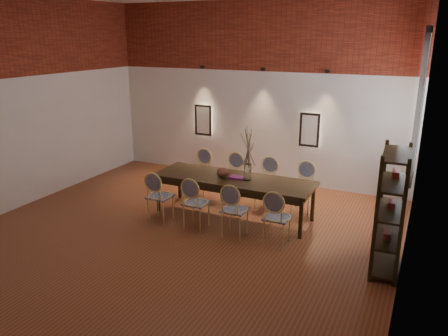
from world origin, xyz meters
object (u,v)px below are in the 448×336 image
at_px(dining_table, 233,197).
at_px(shelving_rack, 390,211).
at_px(chair_far_c, 266,183).
at_px(book, 237,177).
at_px(bowl, 223,173).
at_px(chair_near_a, 160,196).
at_px(chair_near_c, 235,210).
at_px(chair_far_b, 232,178).
at_px(chair_near_b, 196,203).
at_px(chair_far_d, 303,188).
at_px(chair_far_a, 200,173).
at_px(chair_near_d, 277,217).
at_px(vase, 248,172).

relative_size(dining_table, shelving_rack, 1.65).
bearing_deg(shelving_rack, chair_far_c, 144.80).
bearing_deg(chair_far_c, book, 68.06).
bearing_deg(bowl, chair_near_a, -142.50).
bearing_deg(shelving_rack, chair_near_c, 176.60).
relative_size(chair_far_b, book, 3.62).
bearing_deg(chair_near_a, dining_table, 34.22).
relative_size(chair_near_b, book, 3.62).
bearing_deg(chair_far_d, chair_near_b, 45.57).
relative_size(chair_near_a, bowl, 3.92).
relative_size(dining_table, chair_far_b, 3.16).
xyz_separation_m(chair_far_b, chair_far_d, (1.48, 0.00, 0.00)).
xyz_separation_m(chair_far_c, book, (-0.30, -0.75, 0.30)).
bearing_deg(chair_far_d, chair_far_a, 0.00).
height_order(dining_table, bowl, bowl).
height_order(chair_near_c, chair_far_c, same).
distance_m(chair_near_c, bowl, 0.97).
bearing_deg(book, dining_table, -175.49).
height_order(chair_far_c, shelving_rack, shelving_rack).
bearing_deg(chair_far_a, chair_far_c, -180.00).
bearing_deg(chair_near_b, chair_near_c, -0.00).
bearing_deg(chair_far_a, chair_near_a, 90.00).
relative_size(chair_near_b, chair_far_c, 1.00).
relative_size(dining_table, bowl, 12.37).
relative_size(chair_near_d, shelving_rack, 0.52).
bearing_deg(chair_near_d, chair_near_b, 180.00).
distance_m(chair_far_d, bowl, 1.57).
bearing_deg(shelving_rack, vase, 159.91).
distance_m(chair_near_c, chair_far_d, 1.69).
height_order(chair_far_c, vase, vase).
bearing_deg(chair_near_c, chair_far_b, 116.11).
relative_size(chair_far_b, shelving_rack, 0.52).
distance_m(chair_near_b, chair_near_d, 1.48).
bearing_deg(chair_far_d, book, 35.74).
height_order(chair_near_c, book, chair_near_c).
relative_size(chair_near_c, chair_far_c, 1.00).
height_order(chair_near_c, bowl, chair_near_c).
bearing_deg(dining_table, chair_far_c, 63.89).
height_order(chair_near_b, vase, vase).
bearing_deg(bowl, chair_far_c, 55.58).
xyz_separation_m(chair_far_d, vase, (-0.83, -0.76, 0.43)).
bearing_deg(chair_far_b, book, 120.29).
xyz_separation_m(chair_near_a, shelving_rack, (3.90, -0.03, 0.43)).
height_order(chair_far_d, bowl, chair_far_d).
distance_m(chair_far_b, chair_far_c, 0.74).
distance_m(chair_near_c, chair_far_c, 1.51).
xyz_separation_m(chair_near_b, shelving_rack, (3.16, -0.03, 0.43)).
distance_m(bowl, book, 0.27).
relative_size(dining_table, vase, 9.89).
bearing_deg(chair_far_a, book, 147.52).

